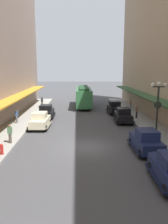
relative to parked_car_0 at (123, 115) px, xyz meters
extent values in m
plane|color=#424244|center=(-4.79, -8.40, -0.94)|extent=(200.00, 200.00, 0.00)
cube|color=black|center=(0.00, 0.03, -0.20)|extent=(1.84, 3.96, 0.80)
cube|color=black|center=(-0.01, -0.22, 0.55)|extent=(1.50, 1.75, 0.70)
cube|color=#8C9EA8|center=(-0.01, -0.22, 0.55)|extent=(1.43, 1.71, 0.42)
cube|color=black|center=(0.08, 2.16, -0.15)|extent=(0.95, 0.39, 0.52)
cube|color=black|center=(-0.95, 0.07, -0.52)|extent=(0.36, 3.52, 0.12)
cube|color=black|center=(0.95, 0.00, -0.52)|extent=(0.36, 3.52, 0.12)
cylinder|color=black|center=(-0.76, 1.43, -0.60)|extent=(0.24, 0.69, 0.68)
cylinder|color=black|center=(0.86, 1.37, -0.60)|extent=(0.24, 0.69, 0.68)
cylinder|color=black|center=(-0.85, -1.30, -0.60)|extent=(0.24, 0.69, 0.68)
cylinder|color=black|center=(0.76, -1.36, -0.60)|extent=(0.24, 0.69, 0.68)
cube|color=black|center=(-0.09, 5.39, -0.20)|extent=(1.81, 3.95, 0.80)
cube|color=black|center=(-0.09, 5.64, 0.55)|extent=(1.49, 1.74, 0.70)
cube|color=#8C9EA8|center=(-0.09, 5.64, 0.55)|extent=(1.42, 1.70, 0.42)
cube|color=black|center=(-0.02, 3.26, -0.15)|extent=(0.94, 0.39, 0.52)
cube|color=black|center=(0.86, 5.42, -0.52)|extent=(0.34, 3.52, 0.12)
cube|color=black|center=(-1.03, 5.36, -0.52)|extent=(0.34, 3.52, 0.12)
cylinder|color=black|center=(0.76, 4.05, -0.60)|extent=(0.24, 0.69, 0.68)
cylinder|color=black|center=(-0.85, 4.00, -0.60)|extent=(0.24, 0.69, 0.68)
cylinder|color=black|center=(0.68, 6.78, -0.60)|extent=(0.24, 0.69, 0.68)
cylinder|color=black|center=(-0.93, 6.73, -0.60)|extent=(0.24, 0.69, 0.68)
cube|color=#19234C|center=(-0.18, -12.64, -0.15)|extent=(0.95, 0.40, 0.52)
cube|color=black|center=(-1.22, -14.73, -0.52)|extent=(0.39, 3.52, 0.12)
cylinder|color=black|center=(-1.02, -13.37, -0.60)|extent=(0.25, 0.69, 0.68)
cylinder|color=black|center=(-1.14, -16.09, -0.60)|extent=(0.25, 0.69, 0.68)
cube|color=beige|center=(-9.55, -2.34, -0.20)|extent=(1.86, 3.97, 0.80)
cube|color=beige|center=(-9.56, -2.59, 0.55)|extent=(1.51, 1.76, 0.70)
cube|color=#8C9EA8|center=(-9.56, -2.59, 0.55)|extent=(1.44, 1.72, 0.42)
cube|color=beige|center=(-9.46, -0.21, -0.15)|extent=(0.95, 0.40, 0.52)
cube|color=#6D6856|center=(-10.50, -2.30, -0.52)|extent=(0.39, 3.52, 0.12)
cube|color=#6D6856|center=(-8.60, -2.38, -0.52)|extent=(0.39, 3.52, 0.12)
cylinder|color=black|center=(-10.30, -0.94, -0.60)|extent=(0.25, 0.69, 0.68)
cylinder|color=black|center=(-8.69, -1.01, -0.60)|extent=(0.25, 0.69, 0.68)
cylinder|color=black|center=(-10.41, -3.67, -0.60)|extent=(0.25, 0.69, 0.68)
cylinder|color=black|center=(-8.80, -3.74, -0.60)|extent=(0.25, 0.69, 0.68)
cube|color=#19234C|center=(-0.22, -9.73, -0.20)|extent=(1.77, 3.93, 0.80)
cube|color=#19234C|center=(-0.22, -9.98, 0.55)|extent=(1.47, 1.72, 0.70)
cube|color=#8C9EA8|center=(-0.22, -9.98, 0.55)|extent=(1.40, 1.69, 0.42)
cube|color=#19234C|center=(-0.26, -7.60, -0.15)|extent=(0.94, 0.38, 0.52)
cube|color=black|center=(-1.17, -9.75, -0.52)|extent=(0.30, 3.51, 0.12)
cube|color=black|center=(0.73, -9.71, -0.52)|extent=(0.30, 3.51, 0.12)
cylinder|color=black|center=(-1.05, -8.38, -0.60)|extent=(0.23, 0.68, 0.68)
cylinder|color=black|center=(0.56, -8.35, -0.60)|extent=(0.23, 0.68, 0.68)
cylinder|color=black|center=(-1.01, -11.11, -0.60)|extent=(0.23, 0.68, 0.68)
cylinder|color=black|center=(0.61, -11.08, -0.60)|extent=(0.23, 0.68, 0.68)
cube|color=black|center=(-9.56, 2.55, -0.20)|extent=(1.75, 3.92, 0.80)
cube|color=black|center=(-9.56, 2.30, 0.55)|extent=(1.46, 1.72, 0.70)
cube|color=#8C9EA8|center=(-9.56, 2.30, 0.55)|extent=(1.39, 1.68, 0.42)
cube|color=black|center=(-9.54, 4.68, -0.15)|extent=(0.94, 0.37, 0.52)
cube|color=black|center=(-10.51, 2.56, -0.52)|extent=(0.28, 3.51, 0.12)
cube|color=black|center=(-8.61, 2.54, -0.52)|extent=(0.28, 3.51, 0.12)
cylinder|color=black|center=(-10.35, 3.93, -0.60)|extent=(0.23, 0.68, 0.68)
cylinder|color=black|center=(-8.74, 3.91, -0.60)|extent=(0.23, 0.68, 0.68)
cylinder|color=black|center=(-10.39, 1.20, -0.60)|extent=(0.23, 0.68, 0.68)
cylinder|color=black|center=(-8.77, 1.18, -0.60)|extent=(0.23, 0.68, 0.68)
cube|color=#33723F|center=(-4.39, 11.87, 0.81)|extent=(2.57, 9.62, 2.70)
cube|color=#1C3F23|center=(-4.39, 11.87, 2.34)|extent=(1.56, 8.65, 0.36)
cube|color=#8C9EA8|center=(-4.39, 11.87, 1.28)|extent=(2.59, 8.85, 0.95)
cube|color=black|center=(-4.37, 14.75, -0.74)|extent=(2.01, 1.21, 0.40)
cube|color=black|center=(-4.41, 8.99, -0.74)|extent=(2.01, 1.21, 0.40)
cube|color=black|center=(1.61, -6.82, -0.54)|extent=(0.44, 0.44, 0.50)
cylinder|color=black|center=(1.61, -6.82, 1.81)|extent=(0.16, 0.16, 4.20)
cube|color=black|center=(1.61, -6.82, 3.91)|extent=(1.10, 0.10, 0.10)
sphere|color=white|center=(1.06, -6.82, 4.09)|extent=(0.32, 0.32, 0.32)
sphere|color=white|center=(2.16, -6.82, 4.09)|extent=(0.32, 0.32, 0.32)
sphere|color=white|center=(1.61, -6.82, 4.19)|extent=(0.36, 0.36, 0.36)
cylinder|color=black|center=(1.61, -6.82, 2.31)|extent=(0.64, 0.18, 0.64)
cylinder|color=silver|center=(1.61, -6.72, 2.31)|extent=(0.56, 0.02, 0.56)
cylinder|color=#B21E19|center=(-11.14, -10.31, -0.44)|extent=(0.24, 0.24, 0.70)
sphere|color=#B21E19|center=(-11.14, -10.31, -0.07)|extent=(0.20, 0.20, 0.20)
cylinder|color=#2D2D33|center=(-11.39, 11.16, -0.37)|extent=(0.24, 0.24, 0.85)
cube|color=#26262D|center=(-11.39, 11.16, 0.34)|extent=(0.36, 0.22, 0.56)
sphere|color=#9E7051|center=(-11.39, 11.16, 0.74)|extent=(0.22, 0.22, 0.22)
cylinder|color=black|center=(-11.39, 11.16, 0.86)|extent=(0.28, 0.28, 0.04)
cylinder|color=#2D2D33|center=(2.13, 1.84, -0.37)|extent=(0.24, 0.24, 0.85)
cube|color=#8C6647|center=(2.13, 1.84, 0.34)|extent=(0.36, 0.22, 0.56)
sphere|color=#9E7051|center=(2.13, 1.84, 0.74)|extent=(0.22, 0.22, 0.22)
cylinder|color=slate|center=(2.98, 8.54, -0.37)|extent=(0.24, 0.24, 0.85)
cube|color=#8C6647|center=(2.98, 8.54, 0.34)|extent=(0.36, 0.22, 0.56)
sphere|color=beige|center=(2.98, 8.54, 0.74)|extent=(0.22, 0.22, 0.22)
cylinder|color=black|center=(2.98, 8.54, 0.86)|extent=(0.28, 0.28, 0.04)
cylinder|color=slate|center=(-12.58, -0.40, -0.37)|extent=(0.24, 0.24, 0.85)
cube|color=#3F598C|center=(-12.58, -0.40, 0.34)|extent=(0.36, 0.22, 0.56)
sphere|color=tan|center=(-12.58, -0.40, 0.74)|extent=(0.22, 0.22, 0.22)
cylinder|color=#4C4238|center=(-11.26, -7.71, -0.37)|extent=(0.24, 0.24, 0.85)
cube|color=#4C724C|center=(-11.26, -7.71, 0.34)|extent=(0.36, 0.22, 0.56)
sphere|color=brown|center=(-11.26, -7.71, 0.74)|extent=(0.22, 0.22, 0.22)
camera|label=1|loc=(-5.57, -26.26, 5.42)|focal=36.02mm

